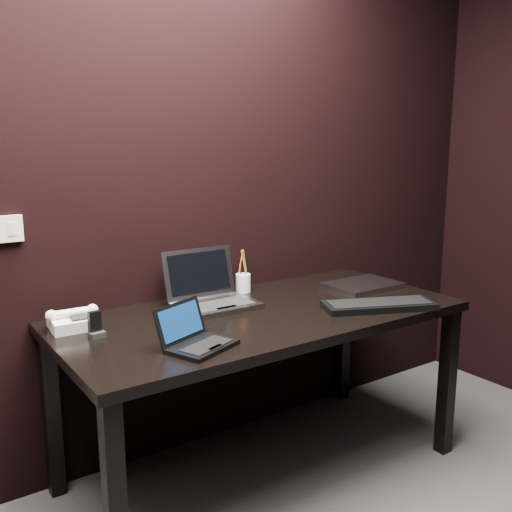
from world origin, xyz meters
TOP-DOWN VIEW (x-y plane):
  - wall_back at (0.00, 1.80)m, footprint 4.00×0.00m
  - wall_switch at (-0.62, 1.79)m, footprint 0.15×0.02m
  - desk at (0.30, 1.40)m, footprint 1.70×0.80m
  - netbook at (-0.13, 1.18)m, footprint 0.29×0.27m
  - silver_laptop at (0.16, 1.59)m, footprint 0.34×0.31m
  - ext_keyboard at (0.73, 1.15)m, footprint 0.50×0.34m
  - closed_laptop at (0.93, 1.45)m, footprint 0.35×0.25m
  - desk_phone at (-0.43, 1.62)m, footprint 0.20×0.16m
  - mobile_phone at (-0.39, 1.49)m, footprint 0.06×0.05m
  - pen_cup at (0.40, 1.71)m, footprint 0.09×0.09m

SIDE VIEW (x-z plane):
  - desk at x=0.30m, z-range 0.29..1.03m
  - closed_laptop at x=0.93m, z-range 0.74..0.76m
  - ext_keyboard at x=0.73m, z-range 0.74..0.77m
  - netbook at x=-0.13m, z-range 0.70..0.84m
  - desk_phone at x=-0.43m, z-range 0.73..0.82m
  - mobile_phone at x=-0.39m, z-range 0.73..0.82m
  - silver_laptop at x=0.16m, z-range 0.67..0.90m
  - pen_cup at x=0.40m, z-range 0.69..0.89m
  - wall_switch at x=-0.62m, z-range 1.07..1.17m
  - wall_back at x=0.00m, z-range -0.70..3.30m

